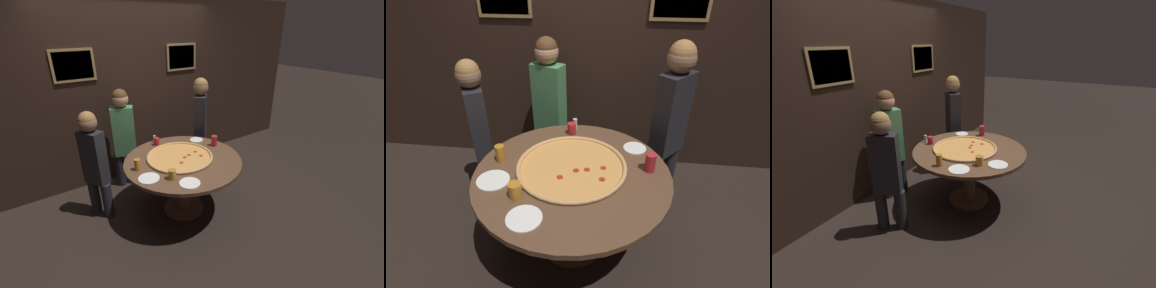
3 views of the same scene
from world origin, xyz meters
TOP-DOWN VIEW (x-y plane):
  - ground_plane at (0.00, 0.00)m, footprint 24.00×24.00m
  - back_wall at (0.00, 1.30)m, footprint 6.40×0.08m
  - dining_table at (0.00, 0.00)m, footprint 1.41×1.41m
  - giant_pizza at (-0.01, 0.06)m, footprint 0.81×0.81m
  - drink_cup_far_left at (-0.55, 0.08)m, footprint 0.07×0.07m
  - drink_cup_near_left at (-0.32, -0.30)m, footprint 0.09×0.09m
  - drink_cup_far_right at (-0.08, 0.54)m, footprint 0.07×0.07m
  - drink_cup_beside_pizza at (0.55, 0.09)m, footprint 0.08×0.08m
  - white_plate_far_back at (0.46, 0.37)m, footprint 0.18×0.18m
  - white_plate_near_front at (-0.22, -0.47)m, footprint 0.22×0.22m
  - white_plate_beside_cup at (-0.53, -0.16)m, footprint 0.23×0.23m
  - condiment_shaker at (-0.06, 0.63)m, footprint 0.04×0.04m
  - diner_centre_back at (-0.36, 0.98)m, footprint 0.38×0.25m
  - diner_far_right at (-0.91, 0.51)m, footprint 0.28×0.36m
  - diner_far_left at (0.77, 0.70)m, footprint 0.36×0.37m

SIDE VIEW (x-z plane):
  - ground_plane at x=0.00m, z-range 0.00..0.00m
  - dining_table at x=0.00m, z-range 0.22..0.96m
  - white_plate_far_back at x=0.46m, z-range 0.74..0.75m
  - white_plate_near_front at x=-0.22m, z-range 0.74..0.75m
  - white_plate_beside_cup at x=-0.53m, z-range 0.74..0.75m
  - giant_pizza at x=-0.01m, z-range 0.74..0.77m
  - diner_far_right at x=-0.91m, z-range 0.09..1.46m
  - condiment_shaker at x=-0.06m, z-range 0.74..0.84m
  - drink_cup_far_right at x=-0.08m, z-range 0.74..0.84m
  - drink_cup_near_left at x=-0.32m, z-range 0.74..0.85m
  - drink_cup_far_left at x=-0.55m, z-range 0.74..0.87m
  - drink_cup_beside_pizza at x=0.55m, z-range 0.74..0.88m
  - diner_centre_back at x=-0.36m, z-range 0.10..1.55m
  - diner_far_left at x=0.77m, z-range 0.10..1.62m
  - back_wall at x=0.00m, z-range 0.00..2.60m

